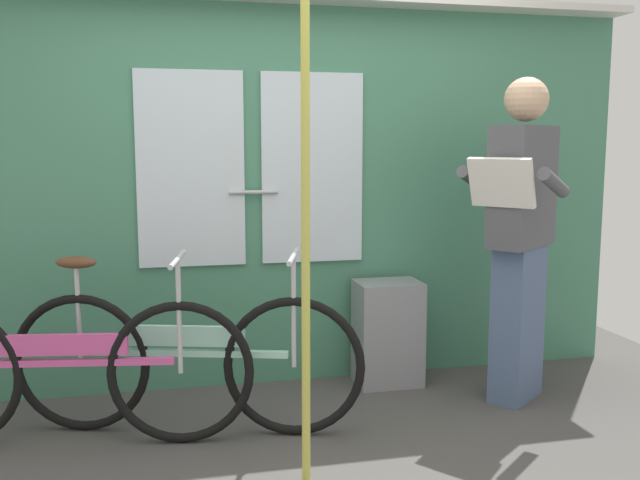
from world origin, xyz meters
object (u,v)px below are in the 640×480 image
bicycle_leaning_behind (63,370)px  passenger_reading_newspaper (520,233)px  bicycle_near_door (185,360)px  handrail_pole (306,224)px  trash_bin_by_wall (388,333)px

bicycle_leaning_behind → passenger_reading_newspaper: 2.45m
bicycle_near_door → passenger_reading_newspaper: (1.82, 0.06, 0.57)m
passenger_reading_newspaper → handrail_pole: (-1.34, -0.70, 0.16)m
handrail_pole → passenger_reading_newspaper: bearing=27.5°
trash_bin_by_wall → handrail_pole: bearing=-123.3°
bicycle_near_door → trash_bin_by_wall: bearing=37.2°
passenger_reading_newspaper → handrail_pole: 1.52m
bicycle_leaning_behind → trash_bin_by_wall: 1.83m
trash_bin_by_wall → handrail_pole: handrail_pole is taller
bicycle_near_door → trash_bin_by_wall: size_ratio=2.74×
bicycle_near_door → bicycle_leaning_behind: size_ratio=0.97×
bicycle_near_door → handrail_pole: 1.08m
passenger_reading_newspaper → handrail_pole: handrail_pole is taller
trash_bin_by_wall → handrail_pole: 1.54m
bicycle_near_door → passenger_reading_newspaper: size_ratio=0.96×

